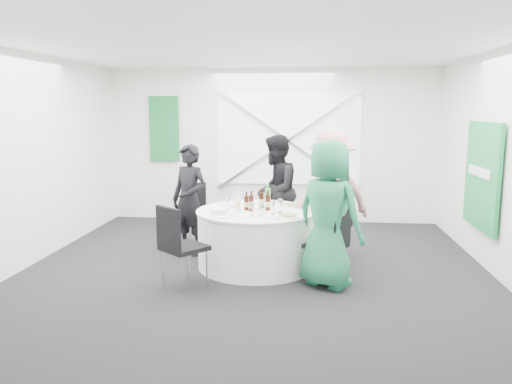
# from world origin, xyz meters

# --- Properties ---
(floor) EXTENTS (6.00, 6.00, 0.00)m
(floor) POSITION_xyz_m (0.00, 0.00, 0.00)
(floor) COLOR black
(floor) RESTS_ON ground
(ceiling) EXTENTS (6.00, 6.00, 0.00)m
(ceiling) POSITION_xyz_m (0.00, 0.00, 2.80)
(ceiling) COLOR white
(ceiling) RESTS_ON wall_back
(wall_back) EXTENTS (6.00, 0.00, 6.00)m
(wall_back) POSITION_xyz_m (0.00, 3.00, 1.40)
(wall_back) COLOR white
(wall_back) RESTS_ON floor
(wall_front) EXTENTS (6.00, 0.00, 6.00)m
(wall_front) POSITION_xyz_m (0.00, -3.00, 1.40)
(wall_front) COLOR white
(wall_front) RESTS_ON floor
(wall_left) EXTENTS (0.00, 6.00, 6.00)m
(wall_left) POSITION_xyz_m (-3.00, 0.00, 1.40)
(wall_left) COLOR white
(wall_left) RESTS_ON floor
(wall_right) EXTENTS (0.00, 6.00, 6.00)m
(wall_right) POSITION_xyz_m (3.00, 0.00, 1.40)
(wall_right) COLOR white
(wall_right) RESTS_ON floor
(window_panel) EXTENTS (2.60, 0.03, 1.60)m
(window_panel) POSITION_xyz_m (0.30, 2.96, 1.50)
(window_panel) COLOR silver
(window_panel) RESTS_ON wall_back
(window_brace_a) EXTENTS (2.63, 0.05, 1.84)m
(window_brace_a) POSITION_xyz_m (0.30, 2.92, 1.50)
(window_brace_a) COLOR silver
(window_brace_a) RESTS_ON window_panel
(window_brace_b) EXTENTS (2.63, 0.05, 1.84)m
(window_brace_b) POSITION_xyz_m (0.30, 2.92, 1.50)
(window_brace_b) COLOR silver
(window_brace_b) RESTS_ON window_panel
(green_banner) EXTENTS (0.55, 0.04, 1.20)m
(green_banner) POSITION_xyz_m (-2.00, 2.95, 1.70)
(green_banner) COLOR #167239
(green_banner) RESTS_ON wall_back
(green_sign) EXTENTS (0.05, 1.20, 1.40)m
(green_sign) POSITION_xyz_m (2.94, 0.60, 1.20)
(green_sign) COLOR #1A9040
(green_sign) RESTS_ON wall_right
(banquet_table) EXTENTS (1.56, 1.56, 0.76)m
(banquet_table) POSITION_xyz_m (0.00, 0.20, 0.38)
(banquet_table) COLOR white
(banquet_table) RESTS_ON floor
(chair_back) EXTENTS (0.43, 0.44, 0.84)m
(chair_back) POSITION_xyz_m (0.17, 1.34, 0.49)
(chair_back) COLOR black
(chair_back) RESTS_ON floor
(chair_back_left) EXTENTS (0.62, 0.62, 0.97)m
(chair_back_left) POSITION_xyz_m (-0.92, 0.98, 0.57)
(chair_back_left) COLOR black
(chair_back_left) RESTS_ON floor
(chair_back_right) EXTENTS (0.64, 0.63, 1.03)m
(chair_back_right) POSITION_xyz_m (1.06, 0.77, 0.61)
(chair_back_right) COLOR black
(chair_back_right) RESTS_ON floor
(chair_front_right) EXTENTS (0.59, 0.58, 0.94)m
(chair_front_right) POSITION_xyz_m (0.97, -0.37, 0.55)
(chair_front_right) COLOR black
(chair_front_right) RESTS_ON floor
(chair_front_left) EXTENTS (0.63, 0.63, 0.99)m
(chair_front_left) POSITION_xyz_m (-0.80, -0.75, 0.58)
(chair_front_left) COLOR black
(chair_front_left) RESTS_ON floor
(person_man_back_left) EXTENTS (0.68, 0.59, 1.58)m
(person_man_back_left) POSITION_xyz_m (-1.00, 0.69, 0.79)
(person_man_back_left) COLOR black
(person_man_back_left) RESTS_ON floor
(person_man_back) EXTENTS (0.58, 0.89, 1.69)m
(person_man_back) POSITION_xyz_m (0.19, 1.29, 0.84)
(person_man_back) COLOR black
(person_man_back) RESTS_ON floor
(person_woman_pink) EXTENTS (1.27, 0.92, 1.78)m
(person_woman_pink) POSITION_xyz_m (0.98, 0.59, 0.89)
(person_woman_pink) COLOR tan
(person_woman_pink) RESTS_ON floor
(person_woman_green) EXTENTS (1.01, 0.94, 1.73)m
(person_woman_green) POSITION_xyz_m (0.91, -0.44, 0.86)
(person_woman_green) COLOR #217B51
(person_woman_green) RESTS_ON floor
(plate_back) EXTENTS (0.26, 0.26, 0.01)m
(plate_back) POSITION_xyz_m (-0.02, 0.77, 0.77)
(plate_back) COLOR white
(plate_back) RESTS_ON banquet_table
(plate_back_left) EXTENTS (0.26, 0.26, 0.01)m
(plate_back_left) POSITION_xyz_m (-0.45, 0.53, 0.77)
(plate_back_left) COLOR white
(plate_back_left) RESTS_ON banquet_table
(plate_back_right) EXTENTS (0.25, 0.25, 0.04)m
(plate_back_right) POSITION_xyz_m (0.45, 0.51, 0.78)
(plate_back_right) COLOR white
(plate_back_right) RESTS_ON banquet_table
(plate_front_right) EXTENTS (0.27, 0.27, 0.04)m
(plate_front_right) POSITION_xyz_m (0.44, -0.18, 0.78)
(plate_front_right) COLOR white
(plate_front_right) RESTS_ON banquet_table
(plate_front_left) EXTENTS (0.29, 0.29, 0.01)m
(plate_front_left) POSITION_xyz_m (-0.38, -0.23, 0.77)
(plate_front_left) COLOR white
(plate_front_left) RESTS_ON banquet_table
(napkin) EXTENTS (0.22, 0.17, 0.05)m
(napkin) POSITION_xyz_m (-0.44, -0.14, 0.80)
(napkin) COLOR white
(napkin) RESTS_ON plate_front_left
(beer_bottle_a) EXTENTS (0.06, 0.06, 0.25)m
(beer_bottle_a) POSITION_xyz_m (-0.13, 0.19, 0.85)
(beer_bottle_a) COLOR #3A180A
(beer_bottle_a) RESTS_ON banquet_table
(beer_bottle_b) EXTENTS (0.06, 0.06, 0.26)m
(beer_bottle_b) POSITION_xyz_m (0.06, 0.37, 0.86)
(beer_bottle_b) COLOR #3A180A
(beer_bottle_b) RESTS_ON banquet_table
(beer_bottle_c) EXTENTS (0.06, 0.06, 0.26)m
(beer_bottle_c) POSITION_xyz_m (0.15, 0.21, 0.86)
(beer_bottle_c) COLOR #3A180A
(beer_bottle_c) RESTS_ON banquet_table
(beer_bottle_d) EXTENTS (0.06, 0.06, 0.27)m
(beer_bottle_d) POSITION_xyz_m (-0.05, 0.13, 0.86)
(beer_bottle_d) COLOR #3A180A
(beer_bottle_d) RESTS_ON banquet_table
(green_water_bottle) EXTENTS (0.08, 0.08, 0.33)m
(green_water_bottle) POSITION_xyz_m (0.14, 0.34, 0.89)
(green_water_bottle) COLOR green
(green_water_bottle) RESTS_ON banquet_table
(clear_water_bottle) EXTENTS (0.08, 0.08, 0.27)m
(clear_water_bottle) POSITION_xyz_m (-0.24, 0.14, 0.86)
(clear_water_bottle) COLOR white
(clear_water_bottle) RESTS_ON banquet_table
(wine_glass_a) EXTENTS (0.07, 0.07, 0.17)m
(wine_glass_a) POSITION_xyz_m (-0.37, 0.17, 0.88)
(wine_glass_a) COLOR white
(wine_glass_a) RESTS_ON banquet_table
(wine_glass_b) EXTENTS (0.07, 0.07, 0.17)m
(wine_glass_b) POSITION_xyz_m (-0.01, -0.17, 0.88)
(wine_glass_b) COLOR white
(wine_glass_b) RESTS_ON banquet_table
(wine_glass_c) EXTENTS (0.07, 0.07, 0.17)m
(wine_glass_c) POSITION_xyz_m (0.24, -0.05, 0.88)
(wine_glass_c) COLOR white
(wine_glass_c) RESTS_ON banquet_table
(wine_glass_d) EXTENTS (0.07, 0.07, 0.17)m
(wine_glass_d) POSITION_xyz_m (0.09, -0.16, 0.88)
(wine_glass_d) COLOR white
(wine_glass_d) RESTS_ON banquet_table
(wine_glass_e) EXTENTS (0.07, 0.07, 0.17)m
(wine_glass_e) POSITION_xyz_m (-0.34, 0.38, 0.88)
(wine_glass_e) COLOR white
(wine_glass_e) RESTS_ON banquet_table
(wine_glass_f) EXTENTS (0.07, 0.07, 0.17)m
(wine_glass_f) POSITION_xyz_m (0.33, 0.02, 0.88)
(wine_glass_f) COLOR white
(wine_glass_f) RESTS_ON banquet_table
(wine_glass_g) EXTENTS (0.07, 0.07, 0.17)m
(wine_glass_g) POSITION_xyz_m (0.32, 0.12, 0.88)
(wine_glass_g) COLOR white
(wine_glass_g) RESTS_ON banquet_table
(fork_a) EXTENTS (0.10, 0.13, 0.01)m
(fork_a) POSITION_xyz_m (0.33, -0.27, 0.76)
(fork_a) COLOR silver
(fork_a) RESTS_ON banquet_table
(knife_a) EXTENTS (0.11, 0.13, 0.01)m
(knife_a) POSITION_xyz_m (0.53, -0.01, 0.76)
(knife_a) COLOR silver
(knife_a) RESTS_ON banquet_table
(fork_b) EXTENTS (0.15, 0.03, 0.01)m
(fork_b) POSITION_xyz_m (0.22, 0.73, 0.76)
(fork_b) COLOR silver
(fork_b) RESTS_ON banquet_table
(knife_b) EXTENTS (0.15, 0.03, 0.01)m
(knife_b) POSITION_xyz_m (-0.12, 0.76, 0.76)
(knife_b) COLOR silver
(knife_b) RESTS_ON banquet_table
(fork_c) EXTENTS (0.11, 0.12, 0.01)m
(fork_c) POSITION_xyz_m (-0.52, -0.04, 0.76)
(fork_c) COLOR silver
(fork_c) RESTS_ON banquet_table
(knife_c) EXTENTS (0.10, 0.13, 0.01)m
(knife_c) POSITION_xyz_m (-0.36, -0.25, 0.76)
(knife_c) COLOR silver
(knife_c) RESTS_ON banquet_table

